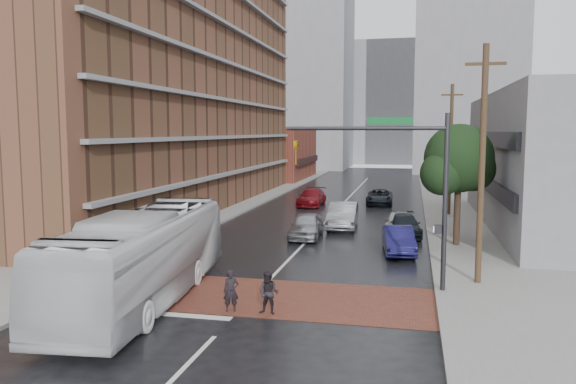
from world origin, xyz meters
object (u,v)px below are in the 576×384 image
at_px(car_travel_c, 312,197).
at_px(car_travel_a, 306,226).
at_px(car_parked_mid, 405,225).
at_px(pedestrian_b, 269,293).
at_px(suv_travel, 380,197).
at_px(transit_bus, 144,257).
at_px(car_travel_b, 343,216).
at_px(pedestrian_a, 231,291).
at_px(car_parked_near, 399,240).
at_px(car_parked_far, 398,222).

bearing_deg(car_travel_c, car_travel_a, -80.48).
height_order(car_travel_a, car_parked_mid, car_travel_a).
xyz_separation_m(pedestrian_b, suv_travel, (2.09, 31.17, -0.11)).
distance_m(transit_bus, car_travel_c, 28.70).
bearing_deg(transit_bus, car_travel_c, 81.83).
relative_size(transit_bus, car_travel_b, 2.39).
distance_m(transit_bus, car_travel_b, 18.63).
xyz_separation_m(pedestrian_a, car_parked_near, (5.65, 11.20, -0.05)).
height_order(suv_travel, car_parked_mid, suv_travel).
bearing_deg(transit_bus, suv_travel, 71.47).
relative_size(pedestrian_a, car_travel_b, 0.29).
height_order(pedestrian_a, car_travel_a, car_travel_a).
height_order(transit_bus, car_parked_far, transit_bus).
bearing_deg(car_parked_far, car_parked_near, -85.16).
xyz_separation_m(pedestrian_b, car_travel_c, (-3.67, 29.15, -0.05)).
relative_size(pedestrian_b, car_travel_a, 0.35).
distance_m(pedestrian_b, car_parked_mid, 17.04).
bearing_deg(car_parked_mid, suv_travel, 92.72).
height_order(transit_bus, car_parked_mid, transit_bus).
bearing_deg(transit_bus, car_travel_b, 67.58).
xyz_separation_m(car_travel_b, car_parked_near, (3.85, -7.11, -0.15)).
relative_size(pedestrian_a, car_parked_far, 0.37).
xyz_separation_m(transit_bus, car_travel_c, (1.37, 28.65, -1.01)).
xyz_separation_m(pedestrian_a, car_parked_mid, (5.89, 16.44, -0.11)).
bearing_deg(suv_travel, car_travel_a, -102.73).
xyz_separation_m(car_travel_b, car_parked_far, (3.67, -0.80, -0.16)).
relative_size(transit_bus, car_parked_mid, 2.78).
distance_m(car_travel_a, suv_travel, 17.15).
xyz_separation_m(pedestrian_b, car_parked_far, (4.07, 17.50, -0.07)).
bearing_deg(car_travel_c, suv_travel, 19.95).
distance_m(suv_travel, car_parked_far, 13.81).
bearing_deg(pedestrian_b, car_travel_b, 95.28).
height_order(pedestrian_b, car_parked_near, pedestrian_b).
distance_m(transit_bus, car_parked_near, 14.20).
relative_size(pedestrian_b, car_travel_b, 0.30).
relative_size(transit_bus, car_travel_c, 2.50).
bearing_deg(pedestrian_a, car_travel_c, 73.88).
height_order(car_travel_a, car_parked_far, car_travel_a).
bearing_deg(pedestrian_b, car_parked_far, 83.44).
relative_size(car_travel_a, suv_travel, 0.94).
height_order(transit_bus, car_travel_c, transit_bus).
bearing_deg(suv_travel, car_parked_mid, -81.90).
xyz_separation_m(car_travel_a, car_parked_near, (5.60, -3.17, -0.05)).
distance_m(pedestrian_a, car_parked_mid, 17.46).
bearing_deg(car_travel_c, car_parked_far, -55.79).
height_order(pedestrian_a, pedestrian_b, pedestrian_b).
relative_size(car_parked_near, car_parked_mid, 0.97).
bearing_deg(car_parked_far, pedestrian_a, -104.14).
bearing_deg(pedestrian_b, suv_travel, 92.68).
bearing_deg(car_parked_mid, car_travel_a, -166.96).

